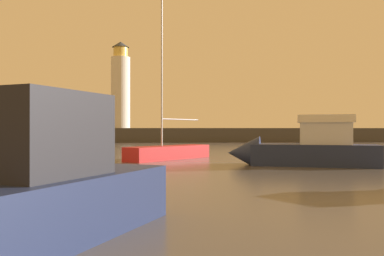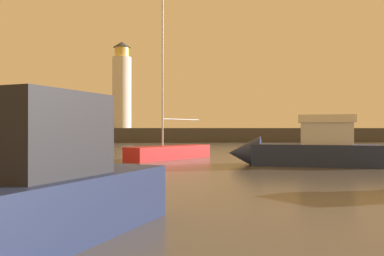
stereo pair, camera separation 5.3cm
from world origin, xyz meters
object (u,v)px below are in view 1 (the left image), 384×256
object	(u,v)px
motorboat_0	(299,149)
sailboat_moored	(169,151)
motorboat_4	(42,154)
lighthouse	(121,87)

from	to	relation	value
motorboat_0	sailboat_moored	world-z (taller)	sailboat_moored
motorboat_4	sailboat_moored	xyz separation A→B (m)	(5.81, 10.09, -0.43)
motorboat_0	sailboat_moored	bearing A→B (deg)	144.16
motorboat_4	sailboat_moored	bearing A→B (deg)	60.07
lighthouse	motorboat_0	world-z (taller)	lighthouse
lighthouse	motorboat_4	distance (m)	50.36
motorboat_0	sailboat_moored	xyz separation A→B (m)	(-7.63, 5.52, -0.42)
motorboat_0	sailboat_moored	distance (m)	9.43
lighthouse	sailboat_moored	world-z (taller)	lighthouse
lighthouse	motorboat_0	xyz separation A→B (m)	(15.41, -45.05, -8.30)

